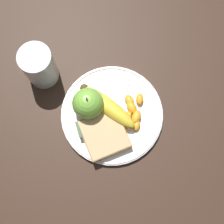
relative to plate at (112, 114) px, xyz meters
The scene contains 15 objects.
ground_plane 0.01m from the plate, ahead, with size 3.00×3.00×0.00m, color #332116.
plate is the anchor object (origin of this frame).
juice_glass 0.20m from the plate, 138.61° to the right, with size 0.08×0.08×0.11m.
apple 0.07m from the plate, 122.99° to the right, with size 0.07×0.07×0.08m.
banana 0.03m from the plate, 157.82° to the right, with size 0.15×0.12×0.04m.
bread_slice 0.06m from the plate, 36.18° to the right, with size 0.11×0.11×0.02m.
fork 0.02m from the plate, 63.34° to the left, with size 0.17×0.11×0.00m.
jam_packet 0.08m from the plate, 76.82° to the right, with size 0.04×0.03×0.02m.
orange_segment_0 0.08m from the plate, 100.62° to the left, with size 0.03×0.03×0.02m.
orange_segment_1 0.06m from the plate, 63.46° to the left, with size 0.04×0.04×0.02m.
orange_segment_2 0.04m from the plate, 62.31° to the left, with size 0.03×0.03×0.01m.
orange_segment_3 0.05m from the plate, 108.71° to the left, with size 0.03×0.02×0.02m.
orange_segment_4 0.05m from the plate, 31.79° to the left, with size 0.02×0.03×0.02m.
orange_segment_5 0.05m from the plate, 90.75° to the left, with size 0.04×0.03×0.02m.
orange_segment_6 0.07m from the plate, 46.13° to the left, with size 0.03×0.03×0.01m.
Camera 1 is at (0.17, -0.05, 0.74)m, focal length 50.00 mm.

